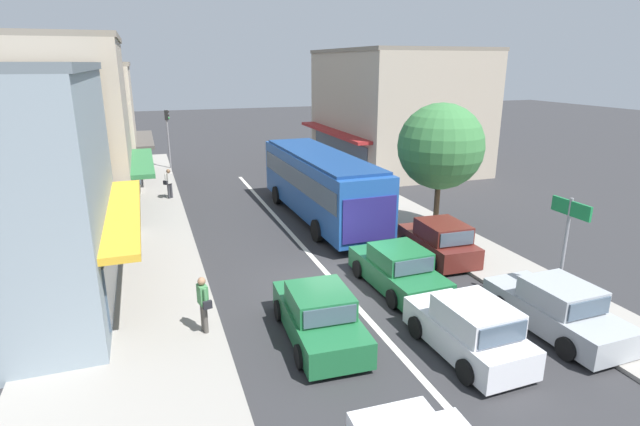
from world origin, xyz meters
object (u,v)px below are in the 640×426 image
(sedan_behind_bus_mid, at_px, (319,316))
(parked_hatchback_kerb_second, at_px, (439,241))
(directional_road_sign, at_px, (568,229))
(street_tree_right, at_px, (441,147))
(traffic_light_downstreet, at_px, (168,130))
(parked_sedan_kerb_front, at_px, (557,309))
(pedestrian_browsing_midblock, at_px, (169,182))
(sedan_queue_gap_filler, at_px, (398,270))
(hatchback_adjacent_lane_lead, at_px, (469,330))
(city_bus, at_px, (320,181))
(pedestrian_with_handbag_near, at_px, (203,301))

(sedan_behind_bus_mid, height_order, parked_hatchback_kerb_second, parked_hatchback_kerb_second)
(directional_road_sign, xyz_separation_m, street_tree_right, (0.50, 7.69, 1.21))
(street_tree_right, bearing_deg, traffic_light_downstreet, 119.66)
(parked_sedan_kerb_front, bearing_deg, parked_hatchback_kerb_second, 91.54)
(sedan_behind_bus_mid, height_order, pedestrian_browsing_midblock, pedestrian_browsing_midblock)
(directional_road_sign, bearing_deg, parked_sedan_kerb_front, -135.67)
(sedan_behind_bus_mid, relative_size, sedan_queue_gap_filler, 1.01)
(sedan_queue_gap_filler, bearing_deg, traffic_light_downstreet, 104.83)
(traffic_light_downstreet, bearing_deg, parked_sedan_kerb_front, -71.53)
(hatchback_adjacent_lane_lead, xyz_separation_m, pedestrian_browsing_midblock, (-6.42, 18.37, 0.36))
(sedan_queue_gap_filler, xyz_separation_m, traffic_light_downstreet, (-6.03, 22.77, 2.19))
(parked_sedan_kerb_front, bearing_deg, hatchback_adjacent_lane_lead, -176.26)
(city_bus, xyz_separation_m, traffic_light_downstreet, (-6.17, 14.52, 0.97))
(sedan_behind_bus_mid, distance_m, sedan_queue_gap_filler, 4.14)
(city_bus, relative_size, pedestrian_with_handbag_near, 6.69)
(sedan_behind_bus_mid, bearing_deg, pedestrian_with_handbag_near, 159.06)
(city_bus, distance_m, parked_hatchback_kerb_second, 7.02)
(street_tree_right, relative_size, pedestrian_with_handbag_near, 3.52)
(hatchback_adjacent_lane_lead, height_order, sedan_queue_gap_filler, hatchback_adjacent_lane_lead)
(street_tree_right, height_order, pedestrian_browsing_midblock, street_tree_right)
(parked_sedan_kerb_front, distance_m, street_tree_right, 9.28)
(sedan_behind_bus_mid, distance_m, directional_road_sign, 7.71)
(sedan_behind_bus_mid, distance_m, parked_hatchback_kerb_second, 7.45)
(parked_hatchback_kerb_second, bearing_deg, pedestrian_browsing_midblock, 127.07)
(city_bus, bearing_deg, pedestrian_browsing_midblock, 138.52)
(city_bus, bearing_deg, parked_hatchback_kerb_second, -67.81)
(city_bus, relative_size, sedan_behind_bus_mid, 2.55)
(street_tree_right, bearing_deg, pedestrian_browsing_midblock, 138.66)
(hatchback_adjacent_lane_lead, xyz_separation_m, directional_road_sign, (3.98, 1.09, 1.97))
(hatchback_adjacent_lane_lead, distance_m, pedestrian_browsing_midblock, 19.46)
(traffic_light_downstreet, distance_m, pedestrian_with_handbag_near, 23.84)
(parked_hatchback_kerb_second, bearing_deg, city_bus, 112.19)
(parked_hatchback_kerb_second, xyz_separation_m, street_tree_right, (1.57, 2.76, 3.18))
(parked_sedan_kerb_front, bearing_deg, pedestrian_browsing_midblock, 117.56)
(hatchback_adjacent_lane_lead, height_order, pedestrian_with_handbag_near, pedestrian_with_handbag_near)
(pedestrian_with_handbag_near, bearing_deg, sedan_behind_bus_mid, -20.94)
(sedan_behind_bus_mid, height_order, parked_sedan_kerb_front, same)
(city_bus, height_order, street_tree_right, street_tree_right)
(sedan_queue_gap_filler, distance_m, street_tree_right, 7.09)
(directional_road_sign, xyz_separation_m, pedestrian_browsing_midblock, (-10.40, 17.28, -1.61))
(parked_sedan_kerb_front, distance_m, directional_road_sign, 2.39)
(sedan_behind_bus_mid, bearing_deg, directional_road_sign, -7.49)
(parked_hatchback_kerb_second, bearing_deg, traffic_light_downstreet, 112.76)
(parked_hatchback_kerb_second, height_order, street_tree_right, street_tree_right)
(sedan_behind_bus_mid, bearing_deg, traffic_light_downstreet, 95.67)
(hatchback_adjacent_lane_lead, height_order, parked_sedan_kerb_front, hatchback_adjacent_lane_lead)
(city_bus, relative_size, parked_hatchback_kerb_second, 2.90)
(hatchback_adjacent_lane_lead, height_order, directional_road_sign, directional_road_sign)
(hatchback_adjacent_lane_lead, distance_m, traffic_light_downstreet, 27.68)
(hatchback_adjacent_lane_lead, relative_size, sedan_queue_gap_filler, 0.88)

